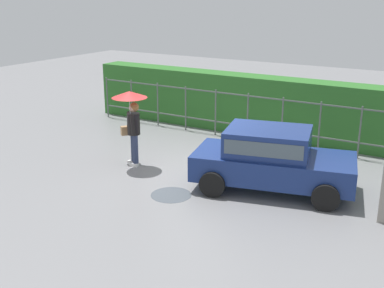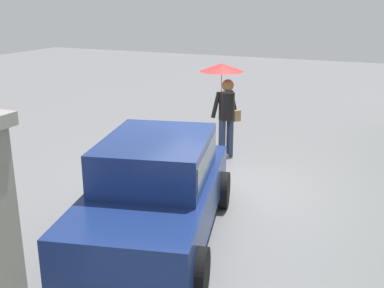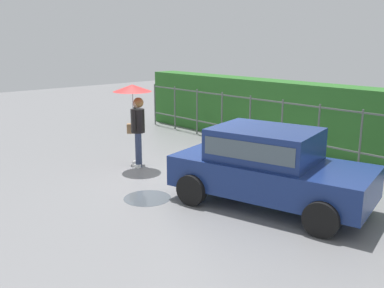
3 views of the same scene
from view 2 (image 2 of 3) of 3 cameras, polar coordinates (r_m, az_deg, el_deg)
name	(u,v)px [view 2 (image 2 of 3)]	position (r m, az deg, el deg)	size (l,w,h in m)	color
ground_plane	(216,191)	(8.56, 2.89, -5.74)	(40.00, 40.00, 0.00)	slate
car	(156,185)	(6.72, -4.39, -4.98)	(3.98, 2.54, 1.48)	navy
pedestrian	(225,91)	(10.03, 3.97, 6.41)	(0.93, 0.93, 2.05)	#2D3856
puddle_near	(132,179)	(9.18, -7.34, -4.23)	(0.95, 0.95, 0.00)	#4C545B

